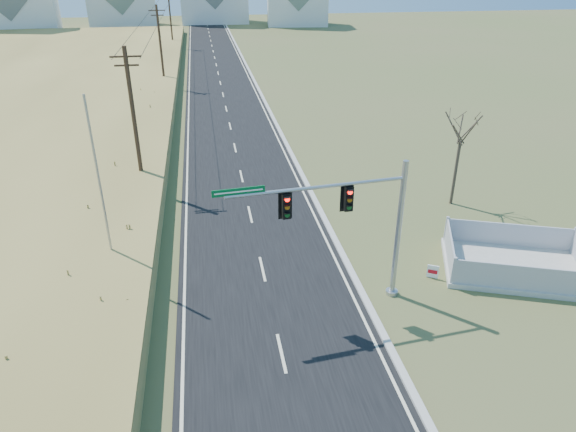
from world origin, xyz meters
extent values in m
plane|color=#505C2C|center=(0.00, 0.00, 0.00)|extent=(260.00, 260.00, 0.00)
cube|color=black|center=(0.00, 50.00, 0.03)|extent=(8.00, 180.00, 0.06)
cube|color=#B2AFA8|center=(4.15, 50.00, 0.09)|extent=(0.30, 180.00, 0.18)
cylinder|color=#422D1E|center=(-6.50, 15.00, 4.50)|extent=(0.26, 0.26, 9.00)
cube|color=#422D1E|center=(-6.50, 15.00, 8.40)|extent=(1.80, 0.10, 0.10)
cube|color=#422D1E|center=(-6.50, 15.00, 7.90)|extent=(1.40, 0.10, 0.10)
cylinder|color=#422D1E|center=(-6.50, 45.00, 4.50)|extent=(0.26, 0.26, 9.00)
cube|color=#422D1E|center=(-6.50, 45.00, 8.40)|extent=(1.80, 0.10, 0.10)
cube|color=#422D1E|center=(-6.50, 45.00, 7.90)|extent=(1.40, 0.10, 0.10)
cylinder|color=#422D1E|center=(-6.50, 75.00, 4.50)|extent=(0.26, 0.26, 9.00)
cube|color=silver|center=(-38.00, 100.00, 5.00)|extent=(17.38, 13.12, 10.00)
cube|color=silver|center=(-18.00, 108.00, 4.50)|extent=(14.66, 10.95, 9.00)
cube|color=silver|center=(2.00, 112.00, 5.00)|extent=(15.00, 10.00, 10.00)
cube|color=silver|center=(20.00, 104.00, 4.50)|extent=(13.87, 10.31, 9.00)
cylinder|color=#9EA0A5|center=(5.50, 1.09, 0.09)|extent=(0.55, 0.55, 0.18)
cylinder|color=#9EA0A5|center=(5.50, 1.09, 3.18)|extent=(0.24, 0.24, 6.37)
cylinder|color=#9EA0A5|center=(1.88, 0.73, 5.64)|extent=(7.25, 0.87, 0.15)
cube|color=black|center=(3.15, 0.85, 5.01)|extent=(0.37, 0.31, 1.05)
cube|color=black|center=(0.62, 0.60, 5.01)|extent=(0.37, 0.31, 1.05)
cube|color=#045325|center=(-1.19, 0.42, 5.82)|extent=(1.99, 0.24, 0.27)
cube|color=#B7B5AD|center=(11.97, 1.98, 0.12)|extent=(7.59, 6.39, 0.25)
cube|color=#A5A6AA|center=(11.25, 0.06, 0.86)|extent=(5.79, 2.24, 1.23)
cube|color=#A5A6AA|center=(12.69, 3.91, 0.86)|extent=(5.79, 2.24, 1.23)
cube|color=#A5A6AA|center=(9.09, 3.07, 0.86)|extent=(1.52, 3.87, 1.23)
cube|color=white|center=(7.82, 2.00, 0.35)|extent=(0.49, 0.31, 0.66)
cube|color=red|center=(7.81, 1.97, 0.35)|extent=(0.38, 0.23, 0.19)
cylinder|color=#B7B5AD|center=(-7.00, 4.93, 0.09)|extent=(0.39, 0.39, 0.17)
cylinder|color=#9EA0A5|center=(-7.00, 4.93, 4.29)|extent=(0.11, 0.11, 8.58)
cylinder|color=#4C3F33|center=(12.36, 9.60, 2.01)|extent=(0.18, 0.18, 4.01)
camera|label=1|loc=(-2.24, -16.93, 13.51)|focal=32.00mm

